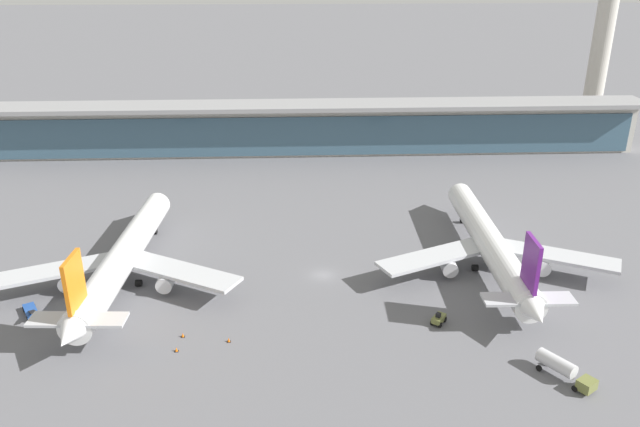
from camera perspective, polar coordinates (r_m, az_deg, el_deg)
ground_plane at (r=117.26m, az=0.28°, el=-5.57°), size 1200.00×1200.00×0.00m
airliner_left_stand at (r=118.08m, az=-17.39°, el=-3.85°), size 44.50×57.95×15.43m
airliner_centre_stand at (r=122.15m, az=15.12°, el=-2.65°), size 44.57×57.86×15.43m
service_truck_near_nose_olive at (r=96.92m, az=21.06°, el=-12.88°), size 6.73×8.36×2.95m
service_truck_under_wing_olive at (r=104.56m, az=10.65°, el=-9.31°), size 3.06×3.32×2.05m
service_truck_mid_apron_blue at (r=115.09m, az=-24.61°, el=-8.02°), size 4.62×6.55×2.70m
terminal_building at (r=184.11m, az=-0.88°, el=7.79°), size 192.42×12.80×15.20m
control_tower at (r=233.96m, az=24.54°, el=16.61°), size 12.00×12.00×69.78m
safety_cone_alpha at (r=99.79m, az=-8.24°, el=-11.23°), size 0.62×0.62×0.70m
safety_cone_bravo at (r=99.13m, az=-12.83°, el=-11.87°), size 0.62×0.62×0.70m
safety_cone_charlie at (r=102.15m, az=-12.27°, el=-10.67°), size 0.62×0.62×0.70m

